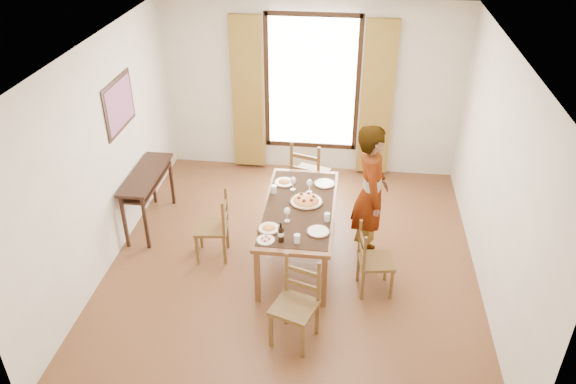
# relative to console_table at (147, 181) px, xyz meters

# --- Properties ---
(ground) EXTENTS (5.00, 5.00, 0.00)m
(ground) POSITION_rel_console_table_xyz_m (2.03, -0.60, -0.68)
(ground) COLOR #55361A
(ground) RESTS_ON ground
(room_shell) EXTENTS (4.60, 5.10, 2.74)m
(room_shell) POSITION_rel_console_table_xyz_m (2.03, -0.47, 0.86)
(room_shell) COLOR silver
(room_shell) RESTS_ON ground
(console_table) EXTENTS (0.38, 1.20, 0.80)m
(console_table) POSITION_rel_console_table_xyz_m (0.00, 0.00, 0.00)
(console_table) COLOR black
(console_table) RESTS_ON ground
(dining_table) EXTENTS (0.87, 1.86, 0.76)m
(dining_table) POSITION_rel_console_table_xyz_m (2.09, -0.50, 0.01)
(dining_table) COLOR brown
(dining_table) RESTS_ON ground
(chair_west) EXTENTS (0.44, 0.44, 0.90)m
(chair_west) POSITION_rel_console_table_xyz_m (1.04, -0.60, -0.27)
(chair_west) COLOR brown
(chair_west) RESTS_ON ground
(chair_north) EXTENTS (0.58, 0.58, 1.05)m
(chair_north) POSITION_rel_console_table_xyz_m (2.11, 0.74, -0.19)
(chair_north) COLOR brown
(chair_north) RESTS_ON ground
(chair_south) EXTENTS (0.53, 0.53, 0.95)m
(chair_south) POSITION_rel_console_table_xyz_m (2.20, -1.89, -0.24)
(chair_south) COLOR brown
(chair_south) RESTS_ON ground
(chair_east) EXTENTS (0.44, 0.44, 0.87)m
(chair_east) POSITION_rel_console_table_xyz_m (3.00, -1.02, -0.28)
(chair_east) COLOR brown
(chair_east) RESTS_ON ground
(man) EXTENTS (0.71, 0.51, 1.80)m
(man) POSITION_rel_console_table_xyz_m (2.94, -0.36, 0.22)
(man) COLOR gray
(man) RESTS_ON ground
(plate_sw) EXTENTS (0.27, 0.27, 0.05)m
(plate_sw) POSITION_rel_console_table_xyz_m (1.80, -1.02, 0.10)
(plate_sw) COLOR silver
(plate_sw) RESTS_ON dining_table
(plate_se) EXTENTS (0.27, 0.27, 0.05)m
(plate_se) POSITION_rel_console_table_xyz_m (2.36, -1.01, 0.10)
(plate_se) COLOR silver
(plate_se) RESTS_ON dining_table
(plate_nw) EXTENTS (0.27, 0.27, 0.05)m
(plate_nw) POSITION_rel_console_table_xyz_m (1.84, 0.03, 0.10)
(plate_nw) COLOR silver
(plate_nw) RESTS_ON dining_table
(plate_ne) EXTENTS (0.27, 0.27, 0.05)m
(plate_ne) POSITION_rel_console_table_xyz_m (2.36, 0.06, 0.10)
(plate_ne) COLOR silver
(plate_ne) RESTS_ON dining_table
(pasta_platter) EXTENTS (0.40, 0.40, 0.10)m
(pasta_platter) POSITION_rel_console_table_xyz_m (2.17, -0.40, 0.12)
(pasta_platter) COLOR red
(pasta_platter) RESTS_ON dining_table
(caprese_plate) EXTENTS (0.20, 0.20, 0.04)m
(caprese_plate) POSITION_rel_console_table_xyz_m (1.80, -1.24, 0.09)
(caprese_plate) COLOR silver
(caprese_plate) RESTS_ON dining_table
(wine_glass_a) EXTENTS (0.08, 0.08, 0.18)m
(wine_glass_a) POSITION_rel_console_table_xyz_m (1.98, -0.83, 0.16)
(wine_glass_a) COLOR white
(wine_glass_a) RESTS_ON dining_table
(wine_glass_b) EXTENTS (0.08, 0.08, 0.18)m
(wine_glass_b) POSITION_rel_console_table_xyz_m (2.18, -0.16, 0.16)
(wine_glass_b) COLOR white
(wine_glass_b) RESTS_ON dining_table
(wine_glass_c) EXTENTS (0.08, 0.08, 0.18)m
(wine_glass_c) POSITION_rel_console_table_xyz_m (1.97, -0.12, 0.16)
(wine_glass_c) COLOR white
(wine_glass_c) RESTS_ON dining_table
(tumbler_a) EXTENTS (0.07, 0.07, 0.10)m
(tumbler_a) POSITION_rel_console_table_xyz_m (2.44, -0.77, 0.12)
(tumbler_a) COLOR silver
(tumbler_a) RESTS_ON dining_table
(tumbler_b) EXTENTS (0.07, 0.07, 0.10)m
(tumbler_b) POSITION_rel_console_table_xyz_m (1.74, -0.22, 0.12)
(tumbler_b) COLOR silver
(tumbler_b) RESTS_ON dining_table
(tumbler_c) EXTENTS (0.07, 0.07, 0.10)m
(tumbler_c) POSITION_rel_console_table_xyz_m (2.14, -1.23, 0.12)
(tumbler_c) COLOR silver
(tumbler_c) RESTS_ON dining_table
(wine_bottle) EXTENTS (0.07, 0.07, 0.25)m
(wine_bottle) POSITION_rel_console_table_xyz_m (1.96, -1.23, 0.20)
(wine_bottle) COLOR black
(wine_bottle) RESTS_ON dining_table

